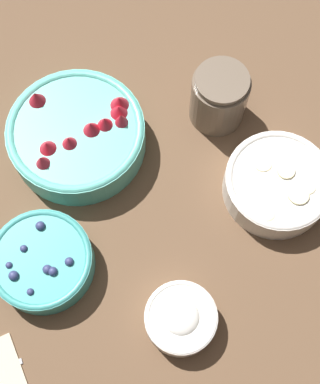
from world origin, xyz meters
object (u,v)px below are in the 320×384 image
at_px(bowl_cream, 181,318).
at_px(jar_chocolate, 219,98).
at_px(bowl_blueberries, 42,261).
at_px(bowl_bananas, 277,184).
at_px(bowl_strawberries, 77,134).

distance_m(bowl_cream, jar_chocolate, 0.36).
bearing_deg(bowl_cream, jar_chocolate, 74.94).
xyz_separation_m(bowl_blueberries, jar_chocolate, (0.29, 0.25, 0.02)).
height_order(bowl_blueberries, jar_chocolate, jar_chocolate).
distance_m(bowl_bananas, jar_chocolate, 0.17).
xyz_separation_m(bowl_blueberries, bowl_bananas, (0.37, 0.10, 0.00)).
relative_size(bowl_strawberries, bowl_bananas, 1.33).
bearing_deg(bowl_blueberries, bowl_bananas, 14.67).
bearing_deg(bowl_strawberries, bowl_blueberries, -105.65).
bearing_deg(bowl_blueberries, bowl_strawberries, 74.35).
distance_m(bowl_bananas, bowl_cream, 0.26).
xyz_separation_m(bowl_bananas, jar_chocolate, (-0.08, 0.15, 0.02)).
distance_m(bowl_blueberries, bowl_cream, 0.22).
xyz_separation_m(bowl_bananas, bowl_cream, (-0.17, -0.20, -0.00)).
height_order(bowl_blueberries, bowl_cream, bowl_blueberries).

